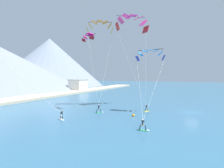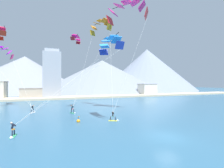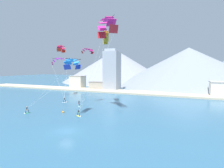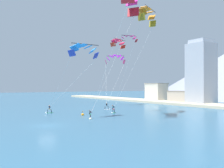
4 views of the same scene
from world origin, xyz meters
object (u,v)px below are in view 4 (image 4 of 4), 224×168
object	(u,v)px
kitesurfer_mid_center	(90,116)
parafoil_kite_far_left	(147,15)
parafoil_kite_distant_high_outer	(129,38)
parafoil_kite_near_lead	(115,59)
parafoil_kite_near_trail	(84,50)
kitesurfer_near_trail	(49,111)
parafoil_kite_distant_low_drift	(118,42)
kitesurfer_near_lead	(108,107)
kitesurfer_far_left	(113,110)
race_marker_buoy	(83,115)

from	to	relation	value
kitesurfer_mid_center	parafoil_kite_far_left	bearing A→B (deg)	84.46
kitesurfer_mid_center	parafoil_kite_distant_high_outer	world-z (taller)	parafoil_kite_distant_high_outer
parafoil_kite_distant_high_outer	parafoil_kite_near_lead	bearing A→B (deg)	154.64
kitesurfer_mid_center	parafoil_kite_near_trail	bearing A→B (deg)	-144.34
kitesurfer_near_trail	parafoil_kite_distant_low_drift	xyz separation A→B (m)	(-8.09, 24.06, 18.23)
kitesurfer_near_trail	parafoil_kite_near_lead	size ratio (longest dim) A/B	0.13
parafoil_kite_near_trail	parafoil_kite_distant_low_drift	world-z (taller)	parafoil_kite_distant_low_drift
parafoil_kite_distant_low_drift	kitesurfer_near_trail	bearing A→B (deg)	-71.42
parafoil_kite_distant_high_outer	parafoil_kite_distant_low_drift	bearing A→B (deg)	151.67
kitesurfer_near_lead	parafoil_kite_distant_low_drift	distance (m)	21.98
kitesurfer_far_left	parafoil_kite_far_left	world-z (taller)	parafoil_kite_far_left
parafoil_kite_near_lead	race_marker_buoy	xyz separation A→B (m)	(15.83, -18.73, -13.70)
parafoil_kite_distant_high_outer	parafoil_kite_distant_low_drift	world-z (taller)	parafoil_kite_distant_low_drift
kitesurfer_near_trail	parafoil_kite_near_trail	bearing A→B (deg)	9.21
kitesurfer_near_lead	parafoil_kite_near_trail	bearing A→B (deg)	-46.73
kitesurfer_far_left	parafoil_kite_distant_high_outer	size ratio (longest dim) A/B	0.46
kitesurfer_mid_center	race_marker_buoy	xyz separation A→B (m)	(-5.59, 1.34, -0.28)
kitesurfer_near_lead	parafoil_kite_near_trail	distance (m)	21.47
kitesurfer_near_lead	race_marker_buoy	distance (m)	13.42
parafoil_kite_near_trail	kitesurfer_far_left	bearing A→B (deg)	115.76
kitesurfer_mid_center	parafoil_kite_far_left	world-z (taller)	parafoil_kite_far_left
race_marker_buoy	parafoil_kite_distant_low_drift	bearing A→B (deg)	128.80
kitesurfer_near_lead	kitesurfer_mid_center	bearing A→B (deg)	-42.50
parafoil_kite_near_trail	parafoil_kite_far_left	world-z (taller)	parafoil_kite_far_left
kitesurfer_near_lead	kitesurfer_far_left	bearing A→B (deg)	-24.90
kitesurfer_mid_center	parafoil_kite_near_trail	size ratio (longest dim) A/B	0.13
parafoil_kite_distant_high_outer	race_marker_buoy	bearing A→B (deg)	-95.32
parafoil_kite_distant_low_drift	kitesurfer_far_left	bearing A→B (deg)	-38.28
parafoil_kite_far_left	parafoil_kite_distant_low_drift	size ratio (longest dim) A/B	3.28
kitesurfer_mid_center	parafoil_kite_distant_low_drift	distance (m)	35.43
kitesurfer_mid_center	parafoil_kite_near_lead	world-z (taller)	parafoil_kite_near_lead
kitesurfer_mid_center	parafoil_kite_far_left	size ratio (longest dim) A/B	0.09
kitesurfer_far_left	parafoil_kite_near_lead	distance (m)	23.55
kitesurfer_far_left	parafoil_kite_far_left	bearing A→B (deg)	28.10
kitesurfer_near_lead	kitesurfer_far_left	xyz separation A→B (m)	(7.71, -3.58, 0.08)
parafoil_kite_near_lead	kitesurfer_far_left	bearing A→B (deg)	-35.86
kitesurfer_far_left	parafoil_kite_distant_high_outer	distance (m)	16.27
kitesurfer_near_lead	parafoil_kite_near_trail	size ratio (longest dim) A/B	0.13
parafoil_kite_distant_low_drift	parafoil_kite_distant_high_outer	bearing A→B (deg)	-28.33
kitesurfer_near_lead	kitesurfer_near_trail	size ratio (longest dim) A/B	0.98
kitesurfer_far_left	parafoil_kite_distant_low_drift	bearing A→B (deg)	141.72
kitesurfer_far_left	parafoil_kite_distant_low_drift	xyz separation A→B (m)	(-15.94, 12.58, 18.21)
kitesurfer_far_left	parafoil_kite_near_trail	distance (m)	15.77
kitesurfer_mid_center	parafoil_kite_distant_high_outer	distance (m)	20.57
parafoil_kite_near_lead	parafoil_kite_near_trail	world-z (taller)	parafoil_kite_near_lead
kitesurfer_near_trail	kitesurfer_far_left	bearing A→B (deg)	55.62
kitesurfer_far_left	parafoil_kite_far_left	distance (m)	21.07
parafoil_kite_near_lead	parafoil_kite_distant_low_drift	bearing A→B (deg)	98.99
parafoil_kite_far_left	kitesurfer_near_lead	bearing A→B (deg)	-179.68
kitesurfer_near_lead	parafoil_kite_far_left	bearing A→B (deg)	0.32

